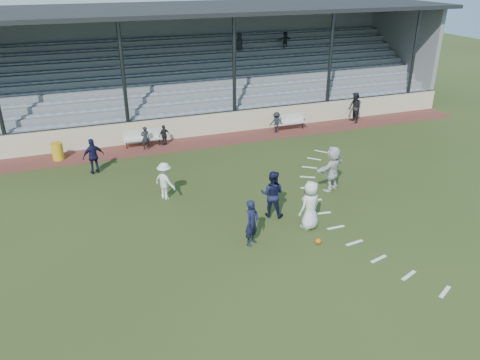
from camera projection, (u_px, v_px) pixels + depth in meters
name	position (u px, v px, depth m)	size (l,w,h in m)	color
ground	(264.00, 242.00, 16.35)	(90.00, 90.00, 0.00)	#2B3817
cinder_track	(189.00, 143.00, 25.29)	(34.00, 2.00, 0.02)	#562722
retaining_wall	(184.00, 127.00, 25.94)	(34.00, 0.18, 1.20)	beige
bench_left	(142.00, 136.00, 24.64)	(2.02, 0.58, 0.95)	beige
bench_right	(289.00, 120.00, 27.15)	(2.00, 0.46, 0.95)	beige
trash_bin	(58.00, 151.00, 23.02)	(0.54, 0.54, 0.87)	gold
football	(318.00, 241.00, 16.19)	(0.21, 0.21, 0.21)	#D6540C
player_white_lead	(310.00, 205.00, 16.85)	(0.91, 0.59, 1.86)	silver
player_navy_lead	(252.00, 223.00, 15.90)	(0.61, 0.40, 1.67)	#121434
player_navy_mid	(272.00, 194.00, 17.68)	(0.90, 0.70, 1.86)	#121434
player_white_wing	(165.00, 181.00, 19.03)	(1.03, 0.59, 1.59)	silver
player_navy_wing	(93.00, 156.00, 21.39)	(0.98, 0.41, 1.68)	#121434
player_white_back	(332.00, 168.00, 19.75)	(1.83, 0.58, 1.97)	silver
official	(355.00, 108.00, 28.25)	(0.89, 0.69, 1.82)	black
sub_left_near	(145.00, 138.00, 24.22)	(0.45, 0.30, 1.24)	black
sub_left_far	(164.00, 135.00, 24.81)	(0.65, 0.27, 1.11)	black
sub_right	(276.00, 122.00, 26.69)	(0.78, 0.45, 1.20)	black
grandstand	(165.00, 80.00, 29.29)	(34.60, 9.00, 6.61)	gray
penalty_arc	(365.00, 222.00, 17.63)	(3.89, 14.63, 0.01)	silver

